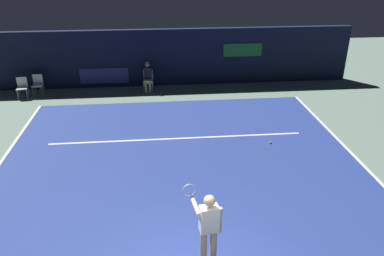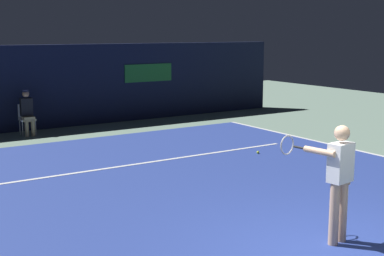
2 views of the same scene
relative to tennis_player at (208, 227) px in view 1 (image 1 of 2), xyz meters
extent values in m
plane|color=slate|center=(-0.25, 3.87, -0.99)|extent=(33.68, 33.68, 0.00)
cube|color=navy|center=(-0.25, 3.87, -0.98)|extent=(10.92, 10.78, 0.01)
cube|color=white|center=(5.16, 3.87, -0.97)|extent=(0.10, 10.78, 0.01)
cube|color=white|center=(-0.25, 5.76, -0.97)|extent=(8.52, 0.10, 0.01)
cube|color=#141933|center=(-0.25, 11.59, 0.31)|extent=(17.15, 0.30, 2.60)
cube|color=navy|center=(-3.25, 11.43, -0.44)|extent=(2.20, 0.04, 0.70)
cube|color=#1E6B2D|center=(3.18, 11.43, 0.61)|extent=(1.80, 0.04, 0.60)
cylinder|color=#DBAD89|center=(0.11, -0.01, -0.53)|extent=(0.14, 0.14, 0.92)
cylinder|color=#DBAD89|center=(-0.09, -0.04, -0.53)|extent=(0.14, 0.14, 0.92)
cube|color=white|center=(0.01, -0.03, 0.21)|extent=(0.39, 0.27, 0.56)
sphere|color=#DBAD89|center=(0.01, -0.03, 0.63)|extent=(0.22, 0.22, 0.22)
cylinder|color=#DBAD89|center=(-0.22, 0.16, 0.36)|extent=(0.16, 0.51, 0.09)
cylinder|color=#DBAD89|center=(0.22, 0.02, 0.13)|extent=(0.09, 0.09, 0.56)
cylinder|color=black|center=(-0.26, 0.46, 0.36)|extent=(0.07, 0.30, 0.03)
torus|color=#B2B2B7|center=(-0.30, 0.74, 0.36)|extent=(0.30, 0.07, 0.30)
cube|color=white|center=(-1.24, 10.73, -0.53)|extent=(0.46, 0.42, 0.04)
cube|color=white|center=(-1.23, 10.93, -0.30)|extent=(0.42, 0.05, 0.42)
cylinder|color=#B2B2B7|center=(-1.43, 10.57, -0.76)|extent=(0.03, 0.03, 0.46)
cylinder|color=#B2B2B7|center=(-1.06, 10.55, -0.76)|extent=(0.03, 0.03, 0.46)
cylinder|color=#B2B2B7|center=(-1.42, 10.91, -0.76)|extent=(0.03, 0.03, 0.46)
cylinder|color=#B2B2B7|center=(-1.04, 10.89, -0.76)|extent=(0.03, 0.03, 0.46)
cube|color=tan|center=(-1.24, 10.65, -0.49)|extent=(0.34, 0.42, 0.14)
cylinder|color=tan|center=(-1.34, 10.47, -0.76)|extent=(0.11, 0.11, 0.46)
cylinder|color=tan|center=(-1.16, 10.47, -0.76)|extent=(0.11, 0.11, 0.46)
cube|color=black|center=(-1.24, 10.77, -0.16)|extent=(0.35, 0.24, 0.52)
sphere|color=tan|center=(-1.24, 10.77, 0.22)|extent=(0.20, 0.20, 0.20)
cylinder|color=#141933|center=(-1.24, 10.77, 0.31)|extent=(0.19, 0.19, 0.04)
cube|color=white|center=(-6.62, 10.34, -0.55)|extent=(0.48, 0.45, 0.04)
cube|color=white|center=(-6.64, 10.54, -0.32)|extent=(0.42, 0.08, 0.42)
cylinder|color=#B2B2B7|center=(-6.78, 10.15, -0.77)|extent=(0.03, 0.03, 0.44)
cylinder|color=#B2B2B7|center=(-6.41, 10.19, -0.77)|extent=(0.03, 0.03, 0.44)
cylinder|color=#B2B2B7|center=(-6.82, 10.49, -0.77)|extent=(0.03, 0.03, 0.44)
cylinder|color=#B2B2B7|center=(-6.45, 10.53, -0.77)|extent=(0.03, 0.03, 0.44)
cube|color=white|center=(-6.07, 10.68, -0.55)|extent=(0.44, 0.41, 0.04)
cube|color=white|center=(-6.07, 10.88, -0.32)|extent=(0.42, 0.04, 0.42)
cylinder|color=#B2B2B7|center=(-6.25, 10.50, -0.77)|extent=(0.03, 0.03, 0.44)
cylinder|color=#B2B2B7|center=(-5.88, 10.51, -0.77)|extent=(0.03, 0.03, 0.44)
cylinder|color=#B2B2B7|center=(-6.26, 10.84, -0.77)|extent=(0.03, 0.03, 0.44)
cylinder|color=#B2B2B7|center=(-5.88, 10.85, -0.77)|extent=(0.03, 0.03, 0.44)
sphere|color=#CCE033|center=(2.80, 5.10, -0.94)|extent=(0.07, 0.07, 0.07)
camera|label=1|loc=(-0.89, -5.76, 4.86)|focal=35.60mm
camera|label=2|loc=(-5.83, -5.19, 2.03)|focal=51.45mm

